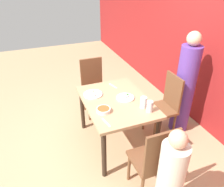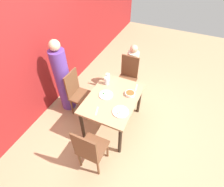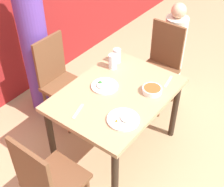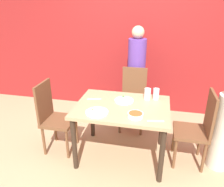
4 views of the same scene
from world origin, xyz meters
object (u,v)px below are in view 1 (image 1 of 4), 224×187
bowl_curry (103,110)px  glass_water_tall (150,107)px  plate_rice_adult (93,94)px  chair_adult_spot (165,104)px  person_adult (185,88)px  chair_child_spot (154,159)px  person_child (170,181)px

bowl_curry → glass_water_tall: size_ratio=1.19×
plate_rice_adult → glass_water_tall: 0.83m
chair_adult_spot → plate_rice_adult: 1.09m
chair_adult_spot → person_adult: bearing=90.0°
glass_water_tall → chair_child_spot: bearing=-22.8°
chair_child_spot → bowl_curry: size_ratio=5.59×
person_child → plate_rice_adult: person_child is taller
person_adult → bowl_curry: person_adult is taller
chair_adult_spot → person_adult: size_ratio=0.62×
chair_child_spot → person_child: 0.29m
person_adult → plate_rice_adult: 1.36m
chair_adult_spot → bowl_curry: chair_adult_spot is taller
bowl_curry → plate_rice_adult: 0.43m
person_child → chair_adult_spot: bearing=148.7°
bowl_curry → person_adult: bearing=96.4°
person_adult → glass_water_tall: 0.87m
person_adult → person_child: bearing=-41.1°
chair_child_spot → person_adult: person_adult is taller
chair_child_spot → glass_water_tall: size_ratio=6.66×
chair_adult_spot → person_child: 1.36m
person_adult → chair_child_spot: bearing=-49.4°
person_child → bowl_curry: 1.09m
plate_rice_adult → person_child: bearing=12.3°
chair_child_spot → person_adult: (-0.87, 1.02, 0.22)m
bowl_curry → plate_rice_adult: plate_rice_adult is taller
person_adult → glass_water_tall: bearing=-66.4°
bowl_curry → plate_rice_adult: size_ratio=0.66×
person_child → glass_water_tall: bearing=164.9°
person_adult → person_child: 1.56m
chair_adult_spot → plate_rice_adult: (-0.28, -1.02, 0.24)m
chair_child_spot → bowl_curry: (-0.72, -0.31, 0.25)m
bowl_curry → plate_rice_adult: (-0.43, -0.01, -0.01)m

